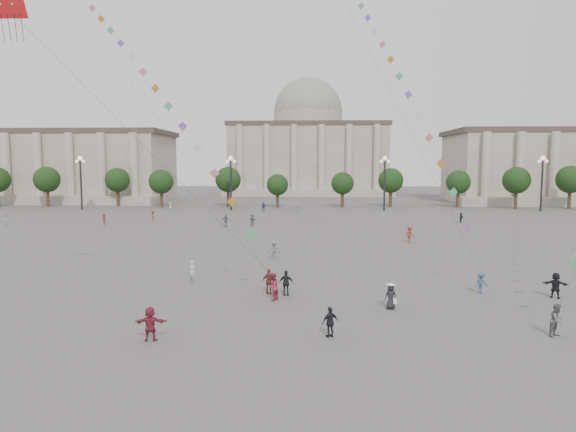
{
  "coord_description": "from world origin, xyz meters",
  "views": [
    {
      "loc": [
        0.22,
        -30.31,
        9.11
      ],
      "look_at": [
        -1.46,
        12.0,
        4.79
      ],
      "focal_mm": 32.0,
      "sensor_mm": 36.0,
      "label": 1
    }
  ],
  "objects": [
    {
      "name": "lamp_post_far_west",
      "position": [
        -45.0,
        70.0,
        7.35
      ],
      "size": [
        2.0,
        0.9,
        10.65
      ],
      "color": "#262628",
      "rests_on": "ground"
    },
    {
      "name": "person_crowd_13",
      "position": [
        -8.63,
        7.93,
        0.89
      ],
      "size": [
        0.77,
        0.67,
        1.78
      ],
      "primitive_type": "imported",
      "rotation": [
        0.0,
        0.0,
        2.68
      ],
      "color": "#BCBBB7",
      "rests_on": "ground"
    },
    {
      "name": "dragon_kite",
      "position": [
        -17.6,
        0.84,
        17.46
      ],
      "size": [
        8.77,
        2.36,
        23.06
      ],
      "color": "red",
      "rests_on": "ground"
    },
    {
      "name": "person_crowd_10",
      "position": [
        -26.57,
        68.0,
        0.83
      ],
      "size": [
        0.69,
        0.72,
        1.65
      ],
      "primitive_type": "imported",
      "rotation": [
        0.0,
        0.0,
        2.28
      ],
      "color": "silver",
      "rests_on": "ground"
    },
    {
      "name": "lamp_post_far_east",
      "position": [
        45.0,
        70.0,
        7.35
      ],
      "size": [
        2.0,
        0.9,
        10.65
      ],
      "color": "#262628",
      "rests_on": "ground"
    },
    {
      "name": "tourist_2",
      "position": [
        -7.91,
        -4.88,
        0.9
      ],
      "size": [
        1.71,
        0.68,
        1.8
      ],
      "primitive_type": "imported",
      "rotation": [
        0.0,
        0.0,
        3.23
      ],
      "color": "maroon",
      "rests_on": "ground"
    },
    {
      "name": "hall_west",
      "position": [
        -75.0,
        93.89,
        8.43
      ],
      "size": [
        84.0,
        26.22,
        17.2
      ],
      "color": "gray",
      "rests_on": "ground"
    },
    {
      "name": "person_crowd_1",
      "position": [
        -44.7,
        43.85,
        0.82
      ],
      "size": [
        0.98,
        0.89,
        1.65
      ],
      "primitive_type": "imported",
      "rotation": [
        0.0,
        0.0,
        2.74
      ],
      "color": "silver",
      "rests_on": "ground"
    },
    {
      "name": "kite_train_west",
      "position": [
        -22.61,
        24.81,
        24.73
      ],
      "size": [
        38.71,
        40.3,
        71.09
      ],
      "color": "#3F3F3F",
      "rests_on": "ground"
    },
    {
      "name": "person_crowd_2",
      "position": [
        -30.28,
        44.79,
        0.87
      ],
      "size": [
        0.73,
        1.17,
        1.74
      ],
      "primitive_type": "imported",
      "rotation": [
        0.0,
        0.0,
        1.5
      ],
      "color": "maroon",
      "rests_on": "ground"
    },
    {
      "name": "person_crowd_3",
      "position": [
        17.06,
        4.58,
        0.88
      ],
      "size": [
        1.72,
        1.08,
        1.77
      ],
      "primitive_type": "imported",
      "rotation": [
        0.0,
        0.0,
        2.77
      ],
      "color": "black",
      "rests_on": "ground"
    },
    {
      "name": "lamp_post_mid_west",
      "position": [
        -15.0,
        70.0,
        7.35
      ],
      "size": [
        2.0,
        0.9,
        10.65
      ],
      "color": "#262628",
      "rests_on": "ground"
    },
    {
      "name": "person_crowd_9",
      "position": [
        24.07,
        50.26,
        0.76
      ],
      "size": [
        1.23,
        1.37,
        1.51
      ],
      "primitive_type": "imported",
      "rotation": [
        0.0,
        0.0,
        0.89
      ],
      "color": "#222227",
      "rests_on": "ground"
    },
    {
      "name": "hall_central",
      "position": [
        0.0,
        129.22,
        14.23
      ],
      "size": [
        48.3,
        34.3,
        35.5
      ],
      "color": "gray",
      "rests_on": "ground"
    },
    {
      "name": "tourist_0",
      "position": [
        -2.51,
        4.91,
        0.88
      ],
      "size": [
        1.09,
        0.58,
        1.77
      ],
      "primitive_type": "imported",
      "rotation": [
        0.0,
        0.0,
        2.99
      ],
      "color": "maroon",
      "rests_on": "ground"
    },
    {
      "name": "person_crowd_4",
      "position": [
        -1.84,
        65.57,
        0.94
      ],
      "size": [
        1.21,
        1.81,
        1.87
      ],
      "primitive_type": "imported",
      "rotation": [
        0.0,
        0.0,
        4.29
      ],
      "color": "silver",
      "rests_on": "ground"
    },
    {
      "name": "person_crowd_6",
      "position": [
        -3.05,
        18.36,
        0.88
      ],
      "size": [
        1.14,
        0.67,
        1.75
      ],
      "primitive_type": "imported",
      "rotation": [
        0.0,
        0.0,
        6.27
      ],
      "color": "slate",
      "rests_on": "ground"
    },
    {
      "name": "kite_flyer_2",
      "position": [
        13.39,
        -3.37,
        0.88
      ],
      "size": [
        1.09,
        1.04,
        1.77
      ],
      "primitive_type": "imported",
      "rotation": [
        0.0,
        0.0,
        0.61
      ],
      "color": "#5D5C60",
      "rests_on": "ground"
    },
    {
      "name": "ground",
      "position": [
        0.0,
        0.0,
        0.0
      ],
      "size": [
        360.0,
        360.0,
        0.0
      ],
      "primitive_type": "plane",
      "color": "#504E4B",
      "rests_on": "ground"
    },
    {
      "name": "tree_row",
      "position": [
        0.0,
        78.0,
        5.39
      ],
      "size": [
        137.12,
        5.12,
        8.0
      ],
      "color": "#35281A",
      "rests_on": "ground"
    },
    {
      "name": "kite_flyer_0",
      "position": [
        -2.13,
        3.18,
        0.94
      ],
      "size": [
        1.03,
        1.13,
        1.88
      ],
      "primitive_type": "imported",
      "rotation": [
        0.0,
        0.0,
        4.27
      ],
      "color": "#A02B44",
      "rests_on": "ground"
    },
    {
      "name": "lamp_post_mid_east",
      "position": [
        15.0,
        70.0,
        7.35
      ],
      "size": [
        2.0,
        0.9,
        10.65
      ],
      "color": "#262628",
      "rests_on": "ground"
    },
    {
      "name": "kite_flyer_1",
      "position": [
        12.42,
        5.68,
        0.75
      ],
      "size": [
        1.1,
        0.84,
        1.5
      ],
      "primitive_type": "imported",
      "rotation": [
        0.0,
        0.0,
        0.32
      ],
      "color": "#334D74",
      "rests_on": "ground"
    },
    {
      "name": "person_crowd_8",
      "position": [
        12.02,
        29.24,
        0.97
      ],
      "size": [
        1.44,
        1.3,
        1.94
      ],
      "primitive_type": "imported",
      "rotation": [
        0.0,
        0.0,
        0.6
      ],
      "color": "maroon",
      "rests_on": "ground"
    },
    {
      "name": "person_crowd_16",
      "position": [
        -11.8,
        43.35,
        0.89
      ],
      "size": [
        1.11,
        0.65,
        1.78
      ],
      "primitive_type": "imported",
      "rotation": [
        0.0,
        0.0,
        6.07
      ],
      "color": "#5D5E62",
      "rests_on": "ground"
    },
    {
      "name": "tourist_1",
      "position": [
        -1.29,
        4.49,
        0.88
      ],
      "size": [
        1.07,
        0.52,
        1.77
      ],
      "primitive_type": "imported",
      "rotation": [
        0.0,
        0.0,
        3.05
      ],
      "color": "black",
      "rests_on": "ground"
    },
    {
      "name": "hat_person",
      "position": [
        5.43,
        1.46,
        0.85
      ],
      "size": [
        0.89,
        0.69,
        1.69
      ],
      "color": "black",
      "rests_on": "ground"
    },
    {
      "name": "person_crowd_17",
      "position": [
        -24.24,
        49.16,
        0.9
      ],
      "size": [
        1.12,
        1.34,
        1.81
      ],
      "primitive_type": "imported",
      "rotation": [
        0.0,
        0.0,
        2.03
      ],
      "color": "brown",
      "rests_on": "ground"
    },
    {
      "name": "person_crowd_0",
      "position": [
        -8.36,
        66.73,
        0.96
      ],
      "size": [
        1.2,
        0.7,
        1.93
      ],
      "primitive_type": "imported",
      "rotation": [
        0.0,
        0.0,
        0.22
      ],
      "color": "#364579",
      "rests_on": "ground"
    },
    {
      "name": "person_crowd_12",
      "position": [
        -8.0,
        44.44,
        0.88
      ],
      "size": [
        1.48,
        1.55,
        1.76
      ],
      "primitive_type": "imported",
      "rotation": [
        0.0,
        0.0,
        2.31
      ],
      "color": "slate",
      "rests_on": "ground"
    },
    {
      "name": "tourist_4",
      "position": [
        1.4,
        -3.96,
        0.81
      ],
      "size": [
        1.03,
        0.82,
        1.63
      ],
      "primitive_type": "imported",
      "rotation": [
        0.0,
        0.0,
        3.66
      ],
      "color": "black",
      "rests_on": "ground"
    }
  ]
}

